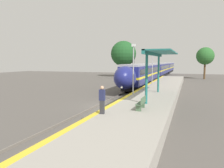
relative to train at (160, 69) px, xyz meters
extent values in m
plane|color=#56514C|center=(0.00, -39.69, -2.21)|extent=(120.00, 120.00, 0.00)
cube|color=slate|center=(-0.72, -39.69, -2.13)|extent=(0.08, 90.00, 0.15)
cube|color=slate|center=(0.72, -39.69, -2.13)|extent=(0.08, 90.00, 0.15)
cube|color=black|center=(0.00, -20.97, -1.61)|extent=(2.46, 19.99, 0.75)
cube|color=navy|center=(0.00, -20.97, -0.78)|extent=(2.80, 21.73, 0.91)
cube|color=yellow|center=(0.00, -20.97, -0.18)|extent=(2.81, 21.73, 0.31)
cube|color=navy|center=(0.00, -20.97, 0.66)|extent=(2.80, 21.73, 1.37)
cube|color=black|center=(0.00, -20.97, 0.60)|extent=(2.82, 19.99, 0.75)
cube|color=#9E9EA3|center=(0.00, -20.97, 1.50)|extent=(2.52, 21.73, 0.30)
cylinder|color=black|center=(-0.72, -28.81, -1.78)|extent=(0.12, 0.85, 0.85)
cylinder|color=black|center=(0.72, -28.81, -1.78)|extent=(0.12, 0.85, 0.85)
cylinder|color=black|center=(-0.72, -26.61, -1.78)|extent=(0.12, 0.85, 0.85)
cylinder|color=black|center=(0.72, -26.61, -1.78)|extent=(0.12, 0.85, 0.85)
cylinder|color=black|center=(-0.72, -15.33, -1.78)|extent=(0.12, 0.85, 0.85)
cylinder|color=black|center=(0.72, -15.33, -1.78)|extent=(0.12, 0.85, 0.85)
cylinder|color=black|center=(-0.72, -13.13, -1.78)|extent=(0.12, 0.85, 0.85)
cylinder|color=black|center=(0.72, -13.13, -1.78)|extent=(0.12, 0.85, 0.85)
ellipsoid|color=navy|center=(0.00, -33.12, 0.06)|extent=(2.68, 3.86, 2.85)
ellipsoid|color=black|center=(0.00, -33.60, 0.52)|extent=(1.96, 2.25, 1.45)
sphere|color=#F9F4CC|center=(0.00, -34.57, -0.99)|extent=(0.24, 0.24, 0.24)
cube|color=black|center=(0.00, 1.56, -1.61)|extent=(2.46, 19.99, 0.75)
cube|color=navy|center=(0.00, 1.56, -0.78)|extent=(2.80, 21.73, 0.91)
cube|color=yellow|center=(0.00, 1.56, -0.18)|extent=(2.81, 21.73, 0.31)
cube|color=navy|center=(0.00, 1.56, 0.66)|extent=(2.80, 21.73, 1.37)
cube|color=black|center=(0.00, 1.56, 0.60)|extent=(2.82, 19.99, 0.75)
cube|color=#9E9EA3|center=(0.00, 1.56, 1.50)|extent=(2.52, 21.73, 0.30)
cylinder|color=black|center=(-0.72, -6.27, -1.78)|extent=(0.12, 0.85, 0.85)
cylinder|color=black|center=(0.72, -6.27, -1.78)|extent=(0.12, 0.85, 0.85)
cylinder|color=black|center=(-0.72, -4.07, -1.78)|extent=(0.12, 0.85, 0.85)
cylinder|color=black|center=(0.72, -4.07, -1.78)|extent=(0.12, 0.85, 0.85)
cylinder|color=black|center=(-0.72, 7.20, -1.78)|extent=(0.12, 0.85, 0.85)
cylinder|color=black|center=(0.72, 7.20, -1.78)|extent=(0.12, 0.85, 0.85)
cylinder|color=black|center=(-0.72, 9.40, -1.78)|extent=(0.12, 0.85, 0.85)
cylinder|color=black|center=(0.72, 9.40, -1.78)|extent=(0.12, 0.85, 0.85)
cube|color=black|center=(0.00, 24.10, -1.61)|extent=(2.46, 19.99, 0.75)
cube|color=navy|center=(0.00, 24.10, -0.78)|extent=(2.80, 21.73, 0.91)
cube|color=yellow|center=(0.00, 24.10, -0.18)|extent=(2.81, 21.73, 0.31)
cube|color=navy|center=(0.00, 24.10, 0.66)|extent=(2.80, 21.73, 1.37)
cube|color=black|center=(0.00, 24.10, 0.60)|extent=(2.82, 19.99, 0.75)
cube|color=#9E9EA3|center=(0.00, 24.10, 1.50)|extent=(2.52, 21.73, 0.30)
cylinder|color=black|center=(-0.72, 16.26, -1.78)|extent=(0.12, 0.85, 0.85)
cylinder|color=black|center=(0.72, 16.26, -1.78)|extent=(0.12, 0.85, 0.85)
cylinder|color=black|center=(-0.72, 18.46, -1.78)|extent=(0.12, 0.85, 0.85)
cylinder|color=black|center=(0.72, 18.46, -1.78)|extent=(0.12, 0.85, 0.85)
cylinder|color=black|center=(-0.72, 29.73, -1.78)|extent=(0.12, 0.85, 0.85)
cylinder|color=black|center=(0.72, 29.73, -1.78)|extent=(0.12, 0.85, 0.85)
cylinder|color=black|center=(-0.72, 31.93, -1.78)|extent=(0.12, 0.85, 0.85)
cylinder|color=black|center=(0.72, 31.93, -1.78)|extent=(0.12, 0.85, 0.85)
cube|color=#9E998E|center=(3.96, -39.69, -1.74)|extent=(4.65, 64.00, 0.93)
cube|color=yellow|center=(1.83, -39.69, -1.27)|extent=(0.40, 64.00, 0.01)
cube|color=#4C6B4C|center=(4.27, -44.67, -1.07)|extent=(0.36, 0.06, 0.42)
cube|color=#4C6B4C|center=(4.27, -43.46, -1.07)|extent=(0.36, 0.06, 0.42)
cube|color=#4C6B4C|center=(4.27, -44.06, -0.84)|extent=(0.44, 1.61, 0.03)
cube|color=#4C6B4C|center=(4.47, -44.06, -0.61)|extent=(0.04, 1.61, 0.44)
cube|color=#333338|center=(2.25, -46.16, -0.84)|extent=(0.28, 0.20, 0.87)
cube|color=navy|center=(2.25, -46.16, -0.06)|extent=(0.36, 0.22, 0.69)
sphere|color=tan|center=(2.25, -46.16, 0.40)|extent=(0.24, 0.24, 0.24)
cylinder|color=#59595E|center=(-1.93, -21.15, -0.27)|extent=(0.14, 0.14, 3.87)
cube|color=black|center=(-1.93, -21.15, 2.02)|extent=(0.28, 0.20, 0.70)
sphere|color=#1ED833|center=(-1.93, -21.26, 2.19)|extent=(0.14, 0.14, 0.14)
sphere|color=#330A0A|center=(-1.93, -21.26, 1.85)|extent=(0.14, 0.14, 0.14)
cylinder|color=#9E9EA3|center=(2.29, -38.21, 1.09)|extent=(0.12, 0.12, 4.74)
cube|color=silver|center=(2.29, -38.21, 3.58)|extent=(0.36, 0.20, 0.24)
cylinder|color=#9E9EA3|center=(2.29, -26.73, 1.09)|extent=(0.12, 0.12, 4.74)
cube|color=silver|center=(2.29, -26.73, 3.58)|extent=(0.36, 0.20, 0.24)
cylinder|color=#1E6B66|center=(4.26, -41.88, 0.69)|extent=(0.20, 0.20, 3.93)
cylinder|color=#1E6B66|center=(4.26, -34.88, 0.69)|extent=(0.20, 0.20, 3.93)
cube|color=#1E6B66|center=(4.26, -38.38, 2.75)|extent=(0.24, 10.01, 0.36)
cube|color=#1E6B66|center=(5.16, -38.38, 2.87)|extent=(2.00, 10.01, 0.10)
cylinder|color=brown|center=(-9.77, -0.86, -0.40)|extent=(0.44, 0.44, 3.61)
sphere|color=#1E5123|center=(-9.77, -0.86, 4.17)|extent=(6.92, 6.92, 6.92)
cylinder|color=brown|center=(10.89, -2.02, -0.26)|extent=(0.44, 0.44, 3.89)
sphere|color=#286028|center=(10.89, -2.02, 3.34)|extent=(4.13, 4.13, 4.13)
camera|label=1|loc=(7.38, -58.79, 2.05)|focal=35.00mm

